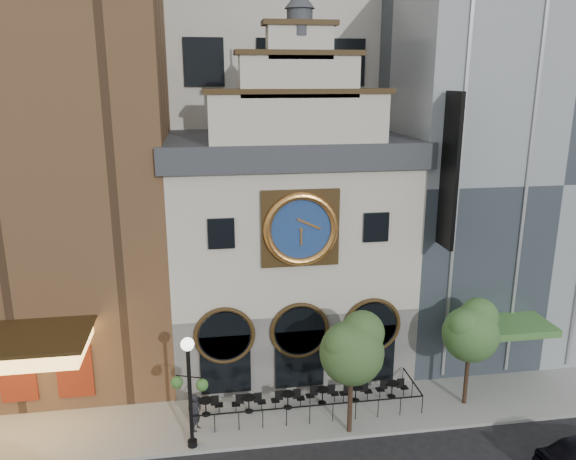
# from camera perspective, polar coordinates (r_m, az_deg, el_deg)

# --- Properties ---
(ground) EXTENTS (120.00, 120.00, 0.00)m
(ground) POSITION_cam_1_polar(r_m,az_deg,el_deg) (25.88, 2.75, -20.80)
(ground) COLOR black
(ground) RESTS_ON ground
(sidewalk) EXTENTS (44.00, 5.00, 0.15)m
(sidewalk) POSITION_cam_1_polar(r_m,az_deg,el_deg) (27.85, 1.69, -17.69)
(sidewalk) COLOR gray
(sidewalk) RESTS_ON ground
(clock_building) EXTENTS (12.60, 8.78, 18.65)m
(clock_building) POSITION_cam_1_polar(r_m,az_deg,el_deg) (29.85, -0.06, -1.32)
(clock_building) COLOR #605E5B
(clock_building) RESTS_ON ground
(theater_building) EXTENTS (14.00, 15.60, 25.00)m
(theater_building) POSITION_cam_1_polar(r_m,az_deg,el_deg) (31.72, -24.95, 9.16)
(theater_building) COLOR brown
(theater_building) RESTS_ON ground
(retail_building) EXTENTS (14.00, 14.40, 20.00)m
(retail_building) POSITION_cam_1_polar(r_m,az_deg,el_deg) (35.38, 20.77, 6.06)
(retail_building) COLOR gray
(retail_building) RESTS_ON ground
(office_tower) EXTENTS (20.00, 16.00, 40.00)m
(office_tower) POSITION_cam_1_polar(r_m,az_deg,el_deg) (40.94, -2.86, 22.00)
(office_tower) COLOR beige
(office_tower) RESTS_ON ground
(cafe_railing) EXTENTS (10.60, 2.60, 0.90)m
(cafe_railing) POSITION_cam_1_polar(r_m,az_deg,el_deg) (27.57, 1.69, -16.77)
(cafe_railing) COLOR black
(cafe_railing) RESTS_ON sidewalk
(bistro_0) EXTENTS (1.58, 0.68, 0.90)m
(bistro_0) POSITION_cam_1_polar(r_m,az_deg,el_deg) (27.31, -8.35, -17.26)
(bistro_0) COLOR black
(bistro_0) RESTS_ON sidewalk
(bistro_1) EXTENTS (1.58, 0.68, 0.90)m
(bistro_1) POSITION_cam_1_polar(r_m,az_deg,el_deg) (27.32, -4.01, -17.11)
(bistro_1) COLOR black
(bistro_1) RESTS_ON sidewalk
(bistro_2) EXTENTS (1.58, 0.68, 0.90)m
(bistro_2) POSITION_cam_1_polar(r_m,az_deg,el_deg) (27.52, -0.01, -16.80)
(bistro_2) COLOR black
(bistro_2) RESTS_ON sidewalk
(bistro_3) EXTENTS (1.58, 0.68, 0.90)m
(bistro_3) POSITION_cam_1_polar(r_m,az_deg,el_deg) (27.90, 3.51, -16.34)
(bistro_3) COLOR black
(bistro_3) RESTS_ON sidewalk
(bistro_4) EXTENTS (1.58, 0.68, 0.90)m
(bistro_4) POSITION_cam_1_polar(r_m,az_deg,el_deg) (28.21, 6.89, -16.04)
(bistro_4) COLOR black
(bistro_4) RESTS_ON sidewalk
(bistro_5) EXTENTS (1.58, 0.68, 0.90)m
(bistro_5) POSITION_cam_1_polar(r_m,az_deg,el_deg) (28.77, 10.52, -15.53)
(bistro_5) COLOR black
(bistro_5) RESTS_ON sidewalk
(pedestrian) EXTENTS (0.65, 0.75, 1.73)m
(pedestrian) POSITION_cam_1_polar(r_m,az_deg,el_deg) (26.19, -9.33, -17.81)
(pedestrian) COLOR black
(pedestrian) RESTS_ON sidewalk
(lamppost) EXTENTS (1.54, 0.89, 5.01)m
(lamppost) POSITION_cam_1_polar(r_m,az_deg,el_deg) (24.07, -10.00, -14.84)
(lamppost) COLOR black
(lamppost) RESTS_ON sidewalk
(tree_left) EXTENTS (2.86, 2.75, 5.50)m
(tree_left) POSITION_cam_1_polar(r_m,az_deg,el_deg) (24.38, 6.60, -11.77)
(tree_left) COLOR #382619
(tree_left) RESTS_ON sidewalk
(tree_right) EXTENTS (2.70, 2.60, 5.19)m
(tree_right) POSITION_cam_1_polar(r_m,az_deg,el_deg) (27.65, 18.13, -9.58)
(tree_right) COLOR #382619
(tree_right) RESTS_ON sidewalk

